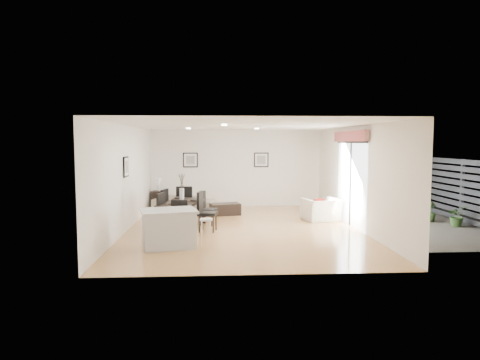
{
  "coord_description": "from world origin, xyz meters",
  "views": [
    {
      "loc": [
        -0.69,
        -11.11,
        2.26
      ],
      "look_at": [
        -0.05,
        0.4,
        1.25
      ],
      "focal_mm": 32.0,
      "sensor_mm": 36.0,
      "label": 1
    }
  ],
  "objects": [
    {
      "name": "wall_front",
      "position": [
        0.0,
        -4.0,
        1.35
      ],
      "size": [
        6.0,
        0.04,
        2.7
      ],
      "primitive_type": "cube",
      "color": "white",
      "rests_on": "ground"
    },
    {
      "name": "framed_print_left_wall",
      "position": [
        -2.97,
        -0.2,
        1.65
      ],
      "size": [
        0.04,
        0.52,
        0.52
      ],
      "rotation": [
        0.0,
        0.0,
        1.57
      ],
      "color": "black",
      "rests_on": "wall_left"
    },
    {
      "name": "kitchen_island",
      "position": [
        -1.73,
        -1.92,
        0.41
      ],
      "size": [
        1.35,
        1.15,
        0.82
      ],
      "rotation": [
        0.0,
        0.0,
        0.24
      ],
      "color": "silver",
      "rests_on": "ground"
    },
    {
      "name": "wall_left",
      "position": [
        -3.0,
        0.0,
        1.35
      ],
      "size": [
        0.04,
        8.0,
        2.7
      ],
      "primitive_type": "cube",
      "color": "white",
      "rests_on": "ground"
    },
    {
      "name": "ground",
      "position": [
        0.0,
        0.0,
        0.0
      ],
      "size": [
        8.0,
        8.0,
        0.0
      ],
      "primitive_type": "plane",
      "color": "tan",
      "rests_on": "ground"
    },
    {
      "name": "bar_stool",
      "position": [
        -0.92,
        -1.92,
        0.52
      ],
      "size": [
        0.28,
        0.28,
        0.61
      ],
      "color": "silver",
      "rests_on": "ground"
    },
    {
      "name": "sliding_door",
      "position": [
        2.96,
        0.3,
        1.66
      ],
      "size": [
        0.12,
        2.7,
        2.57
      ],
      "color": "white",
      "rests_on": "wall_right"
    },
    {
      "name": "wall_back",
      "position": [
        0.0,
        4.0,
        1.35
      ],
      "size": [
        6.0,
        0.04,
        2.7
      ],
      "primitive_type": "cube",
      "color": "white",
      "rests_on": "ground"
    },
    {
      "name": "dining_chair_head",
      "position": [
        -1.59,
        -0.97,
        0.5
      ],
      "size": [
        0.44,
        0.44,
        0.89
      ],
      "rotation": [
        0.0,
        0.0,
        -0.1
      ],
      "color": "black",
      "rests_on": "ground"
    },
    {
      "name": "dining_table",
      "position": [
        -1.6,
        0.09,
        0.64
      ],
      "size": [
        1.25,
        1.87,
        0.71
      ],
      "rotation": [
        0.0,
        0.0,
        -0.25
      ],
      "color": "black",
      "rests_on": "ground"
    },
    {
      "name": "courtyard_plant_a",
      "position": [
        5.79,
        -0.08,
        0.3
      ],
      "size": [
        0.64,
        0.59,
        0.59
      ],
      "primitive_type": "imported",
      "rotation": [
        0.0,
        0.0,
        -0.28
      ],
      "color": "#3B6129",
      "rests_on": "ground"
    },
    {
      "name": "cushion",
      "position": [
        2.25,
        0.89,
        0.51
      ],
      "size": [
        0.3,
        0.12,
        0.29
      ],
      "primitive_type": "cube",
      "rotation": [
        0.0,
        0.0,
        3.25
      ],
      "color": "maroon",
      "rests_on": "armchair"
    },
    {
      "name": "dining_chair_efar",
      "position": [
        -0.99,
        0.55,
        0.52
      ],
      "size": [
        0.53,
        0.53,
        0.93
      ],
      "rotation": [
        0.0,
        0.0,
        1.22
      ],
      "color": "black",
      "rests_on": "ground"
    },
    {
      "name": "armchair",
      "position": [
        2.34,
        0.98,
        0.32
      ],
      "size": [
        1.18,
        1.08,
        0.65
      ],
      "primitive_type": "imported",
      "rotation": [
        0.0,
        0.0,
        3.39
      ],
      "color": "white",
      "rests_on": "ground"
    },
    {
      "name": "vase",
      "position": [
        -1.6,
        0.09,
        1.04
      ],
      "size": [
        0.8,
        1.31,
        0.74
      ],
      "color": "white",
      "rests_on": "dining_table"
    },
    {
      "name": "ceiling",
      "position": [
        0.0,
        0.0,
        2.7
      ],
      "size": [
        6.0,
        8.0,
        0.02
      ],
      "primitive_type": "cube",
      "color": "white",
      "rests_on": "wall_back"
    },
    {
      "name": "dining_chair_foot",
      "position": [
        -1.6,
        1.15,
        0.57
      ],
      "size": [
        0.48,
        0.48,
        1.02
      ],
      "rotation": [
        0.0,
        0.0,
        3.09
      ],
      "color": "black",
      "rests_on": "ground"
    },
    {
      "name": "coffee_table",
      "position": [
        -0.42,
        2.15,
        0.18
      ],
      "size": [
        1.0,
        0.74,
        0.36
      ],
      "primitive_type": "cube",
      "rotation": [
        0.0,
        0.0,
        0.24
      ],
      "color": "black",
      "rests_on": "ground"
    },
    {
      "name": "framed_print_back_right",
      "position": [
        0.9,
        3.97,
        1.65
      ],
      "size": [
        0.52,
        0.04,
        0.52
      ],
      "color": "black",
      "rests_on": "wall_back"
    },
    {
      "name": "side_table",
      "position": [
        -2.67,
        3.67,
        0.3
      ],
      "size": [
        0.52,
        0.52,
        0.61
      ],
      "primitive_type": "cube",
      "rotation": [
        0.0,
        0.0,
        -0.17
      ],
      "color": "black",
      "rests_on": "ground"
    },
    {
      "name": "framed_print_back_left",
      "position": [
        -1.6,
        3.97,
        1.65
      ],
      "size": [
        0.52,
        0.04,
        0.52
      ],
      "color": "black",
      "rests_on": "wall_back"
    },
    {
      "name": "sofa",
      "position": [
        -1.78,
        2.91,
        0.29
      ],
      "size": [
        2.09,
        1.18,
        0.58
      ],
      "primitive_type": "imported",
      "rotation": [
        0.0,
        0.0,
        2.92
      ],
      "color": "gray",
      "rests_on": "ground"
    },
    {
      "name": "courtyard",
      "position": [
        6.16,
        0.87,
        0.92
      ],
      "size": [
        6.0,
        6.0,
        2.0
      ],
      "color": "gray",
      "rests_on": "ground"
    },
    {
      "name": "table_lamp",
      "position": [
        -2.67,
        3.67,
        0.87
      ],
      "size": [
        0.22,
        0.22,
        0.42
      ],
      "color": "white",
      "rests_on": "side_table"
    },
    {
      "name": "courtyard_plant_b",
      "position": [
        5.41,
        0.67,
        0.3
      ],
      "size": [
        0.4,
        0.4,
        0.6
      ],
      "primitive_type": "imported",
      "rotation": [
        0.0,
        0.0,
        0.24
      ],
      "color": "#3B6129",
      "rests_on": "ground"
    },
    {
      "name": "dining_chair_wfar",
      "position": [
        -2.2,
        0.5,
        0.56
      ],
      "size": [
        0.55,
        0.55,
        1.0
      ],
      "rotation": [
        0.0,
        0.0,
        -1.82
      ],
      "color": "black",
      "rests_on": "ground"
    },
    {
      "name": "dining_chair_enear",
      "position": [
        -1.0,
        -0.32,
        0.57
      ],
      "size": [
        0.54,
        0.54,
        1.02
      ],
      "rotation": [
        0.0,
        0.0,
        1.38
      ],
      "color": "black",
      "rests_on": "ground"
    },
    {
      "name": "wall_right",
      "position": [
        3.0,
        0.0,
        1.35
      ],
      "size": [
        0.04,
        8.0,
        2.7
      ],
      "primitive_type": "cube",
      "color": "white",
      "rests_on": "ground"
    },
    {
      "name": "dining_chair_wnear",
      "position": [
        -2.2,
        -0.35,
        0.56
      ],
      "size": [
        0.54,
        0.54,
        1.0
      ],
      "rotation": [
        0.0,
        0.0,
        -1.8
      ],
      "color": "black",
      "rests_on": "ground"
    }
  ]
}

